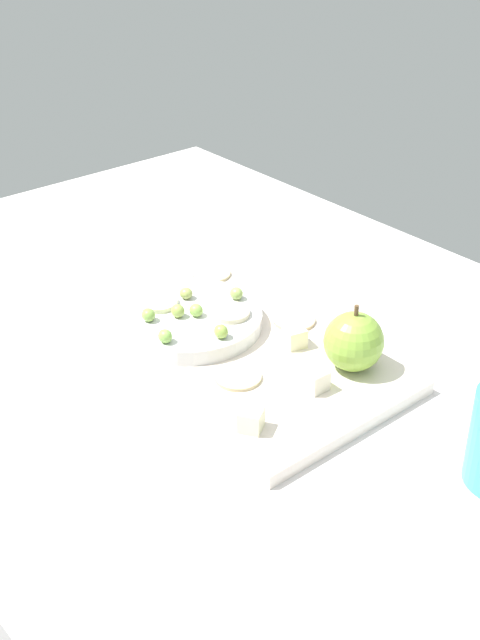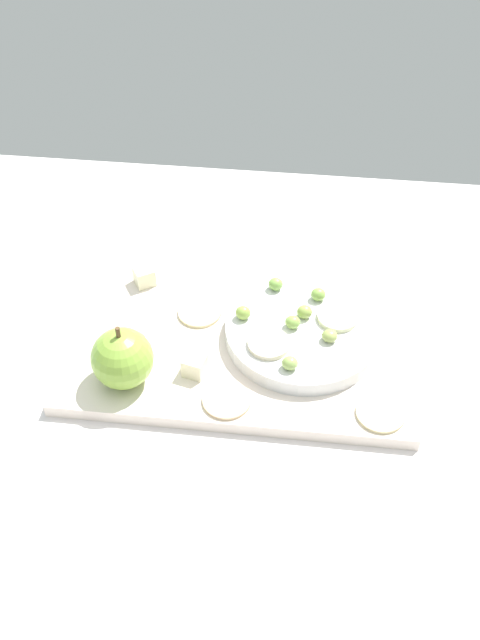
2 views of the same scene
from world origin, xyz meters
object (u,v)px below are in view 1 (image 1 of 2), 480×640
platter (232,350)px  cracker_0 (238,377)px  grape_2 (186,293)px  apple_slice_0 (228,314)px  grape_3 (236,293)px  cheese_cube_1 (316,380)px  grape_1 (148,315)px  cracker_1 (294,320)px  grape_6 (220,331)px  grape_4 (196,310)px  grape_0 (178,311)px  apple_whole (354,341)px  cheese_cube_2 (295,337)px  cracker_2 (211,274)px  grape_5 (165,336)px  apple_slice_1 (159,303)px  cheese_cube_0 (251,420)px  serving_dish (189,319)px

platter → cracker_0: cracker_0 is taller
grape_2 → apple_slice_0: bearing=-169.5°
cracker_0 → grape_3: grape_3 is taller
cheese_cube_1 → grape_1: 22.09cm
cracker_1 → grape_6: size_ratio=2.96×
grape_4 → platter: bearing=-168.5°
grape_4 → grape_6: size_ratio=1.00×
cracker_0 → grape_0: 12.79cm
grape_0 → grape_6: (-6.76, -0.97, 0.02)cm
platter → apple_whole: 14.94cm
cheese_cube_2 → grape_0: size_ratio=1.32×
cracker_2 → platter: bearing=149.5°
grape_4 → grape_6: grape_6 is taller
apple_slice_0 → cracker_1: bearing=-117.7°
grape_1 → grape_5: size_ratio=1.00×
cheese_cube_1 → cheese_cube_2: bearing=-28.7°
grape_0 → grape_4: 2.19cm
grape_0 → apple_slice_0: grape_0 is taller
grape_6 → apple_whole: bearing=-142.9°
grape_2 → grape_6: 10.06cm
grape_0 → cheese_cube_2: bearing=-144.2°
grape_3 → grape_6: (-5.62, 7.18, 0.05)cm
cheese_cube_1 → grape_2: (22.35, 0.54, 1.43)cm
apple_slice_0 → apple_slice_1: 8.93cm
grape_2 → grape_4: size_ratio=1.00×
platter → apple_whole: (-12.35, -7.29, 4.17)cm
grape_5 → grape_6: 6.25cm
cheese_cube_0 → cheese_cube_2: (8.63, -14.11, 0.00)cm
grape_0 → cracker_2: bearing=-53.8°
serving_dish → apple_slice_0: 4.99cm
platter → grape_2: 10.18cm
grape_0 → apple_slice_0: bearing=-127.9°
serving_dish → apple_slice_1: bearing=23.1°
grape_5 → apple_slice_0: grape_5 is taller
grape_5 → cracker_0: bearing=-159.0°
grape_1 → grape_2: (1.53, -6.69, -0.07)cm
cracker_2 → grape_0: 15.01cm
serving_dish → apple_whole: size_ratio=2.65×
cheese_cube_0 → cracker_0: bearing=-31.6°
serving_dish → cheese_cube_2: 13.34cm
apple_whole → grape_2: size_ratio=3.85×
cracker_1 → grape_1: 17.87cm
grape_0 → serving_dish: bearing=-90.8°
apple_slice_0 → apple_slice_1: (7.52, 4.82, 0.00)cm
grape_3 → cheese_cube_0: bearing=143.7°
apple_whole → cracker_2: bearing=-3.6°
serving_dish → apple_whole: apple_whole is taller
grape_6 → grape_4: bearing=-8.6°
grape_5 → grape_6: (-3.07, -5.45, 0.04)cm
platter → grape_0: 8.00cm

